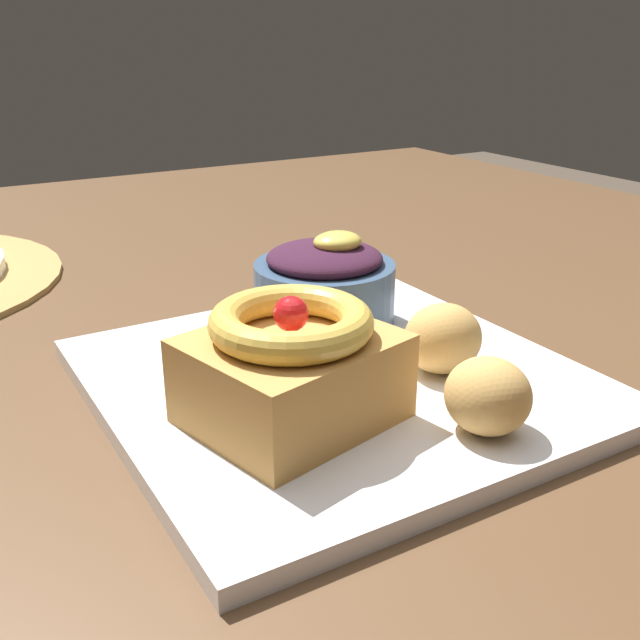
{
  "coord_description": "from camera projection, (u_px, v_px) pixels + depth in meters",
  "views": [
    {
      "loc": [
        -0.23,
        -0.55,
        0.94
      ],
      "look_at": [
        -0.01,
        -0.18,
        0.77
      ],
      "focal_mm": 41.75,
      "sensor_mm": 36.0,
      "label": 1
    }
  ],
  "objects": [
    {
      "name": "berry_ramekin",
      "position": [
        325.0,
        284.0,
        0.53
      ],
      "size": [
        0.1,
        0.1,
        0.07
      ],
      "color": "#3D5675",
      "rests_on": "front_plate"
    },
    {
      "name": "cake_slice",
      "position": [
        292.0,
        366.0,
        0.39
      ],
      "size": [
        0.12,
        0.11,
        0.07
      ],
      "rotation": [
        0.0,
        0.0,
        0.23
      ],
      "color": "#C68E47",
      "rests_on": "front_plate"
    },
    {
      "name": "dining_table",
      "position": [
        223.0,
        386.0,
        0.66
      ],
      "size": [
        1.29,
        1.15,
        0.73
      ],
      "color": "brown",
      "rests_on": "ground_plane"
    },
    {
      "name": "fritter_middle",
      "position": [
        488.0,
        396.0,
        0.39
      ],
      "size": [
        0.04,
        0.05,
        0.04
      ],
      "primitive_type": "ellipsoid",
      "color": "tan",
      "rests_on": "front_plate"
    },
    {
      "name": "front_plate",
      "position": [
        336.0,
        381.0,
        0.46
      ],
      "size": [
        0.28,
        0.28,
        0.01
      ],
      "primitive_type": "cube",
      "color": "white",
      "rests_on": "dining_table"
    },
    {
      "name": "fritter_front",
      "position": [
        443.0,
        338.0,
        0.45
      ],
      "size": [
        0.05,
        0.04,
        0.04
      ],
      "primitive_type": "ellipsoid",
      "color": "tan",
      "rests_on": "front_plate"
    }
  ]
}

